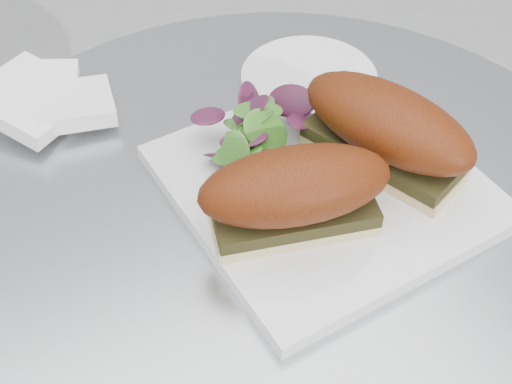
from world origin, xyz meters
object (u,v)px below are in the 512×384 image
(plate, at_px, (325,185))
(sandwich_left, at_px, (295,192))
(saucer, at_px, (309,79))
(sandwich_right, at_px, (387,129))

(plate, height_order, sandwich_left, sandwich_left)
(plate, distance_m, saucer, 0.16)
(sandwich_left, bearing_deg, sandwich_right, 29.53)
(plate, xyz_separation_m, sandwich_right, (0.06, -0.00, 0.05))
(sandwich_right, distance_m, saucer, 0.16)
(sandwich_left, bearing_deg, plate, 47.17)
(plate, bearing_deg, sandwich_right, -2.65)
(saucer, bearing_deg, plate, -113.52)
(sandwich_left, height_order, sandwich_right, same)
(sandwich_left, relative_size, sandwich_right, 0.93)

